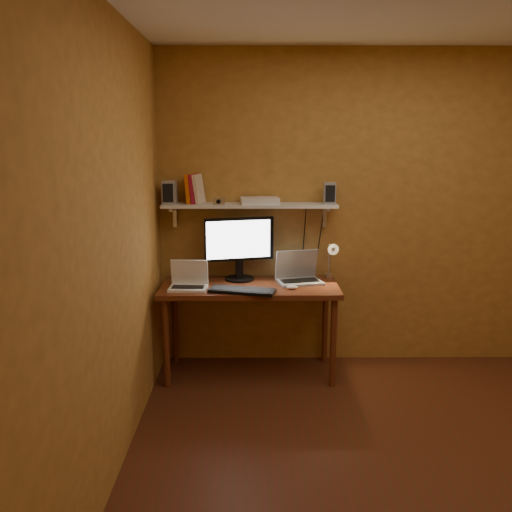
{
  "coord_description": "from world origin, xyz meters",
  "views": [
    {
      "loc": [
        -0.93,
        -2.87,
        1.87
      ],
      "look_at": [
        -0.9,
        1.18,
        1.01
      ],
      "focal_mm": 38.0,
      "sensor_mm": 36.0,
      "label": 1
    }
  ],
  "objects_px": {
    "mouse": "(292,287)",
    "shelf_camera": "(219,201)",
    "laptop": "(298,274)",
    "speaker_left": "(170,192)",
    "router": "(260,201)",
    "monitor": "(239,245)",
    "keyboard": "(242,291)",
    "netbook": "(189,281)",
    "speaker_right": "(329,193)",
    "desk_lamp": "(331,256)",
    "desk": "(250,295)",
    "wall_shelf": "(250,206)"
  },
  "relations": [
    {
      "from": "mouse",
      "to": "shelf_camera",
      "type": "xyz_separation_m",
      "value": [
        -0.57,
        0.24,
        0.64
      ]
    },
    {
      "from": "laptop",
      "to": "speaker_left",
      "type": "relative_size",
      "value": 2.11
    },
    {
      "from": "router",
      "to": "monitor",
      "type": "bearing_deg",
      "value": -171.98
    },
    {
      "from": "laptop",
      "to": "monitor",
      "type": "bearing_deg",
      "value": 158.64
    },
    {
      "from": "monitor",
      "to": "keyboard",
      "type": "height_order",
      "value": "monitor"
    },
    {
      "from": "netbook",
      "to": "shelf_camera",
      "type": "bearing_deg",
      "value": 45.17
    },
    {
      "from": "netbook",
      "to": "speaker_right",
      "type": "bearing_deg",
      "value": 17.59
    },
    {
      "from": "shelf_camera",
      "to": "netbook",
      "type": "bearing_deg",
      "value": -137.83
    },
    {
      "from": "speaker_left",
      "to": "router",
      "type": "distance_m",
      "value": 0.72
    },
    {
      "from": "speaker_right",
      "to": "desk_lamp",
      "type": "bearing_deg",
      "value": -73.83
    },
    {
      "from": "monitor",
      "to": "shelf_camera",
      "type": "distance_m",
      "value": 0.4
    },
    {
      "from": "mouse",
      "to": "keyboard",
      "type": "bearing_deg",
      "value": -169.48
    },
    {
      "from": "mouse",
      "to": "router",
      "type": "xyz_separation_m",
      "value": [
        -0.25,
        0.32,
        0.63
      ]
    },
    {
      "from": "desk",
      "to": "shelf_camera",
      "type": "height_order",
      "value": "shelf_camera"
    },
    {
      "from": "monitor",
      "to": "laptop",
      "type": "distance_m",
      "value": 0.53
    },
    {
      "from": "monitor",
      "to": "speaker_right",
      "type": "bearing_deg",
      "value": -11.98
    },
    {
      "from": "desk",
      "to": "keyboard",
      "type": "distance_m",
      "value": 0.24
    },
    {
      "from": "speaker_left",
      "to": "wall_shelf",
      "type": "bearing_deg",
      "value": 6.89
    },
    {
      "from": "wall_shelf",
      "to": "router",
      "type": "height_order",
      "value": "router"
    },
    {
      "from": "desk_lamp",
      "to": "speaker_right",
      "type": "relative_size",
      "value": 2.21
    },
    {
      "from": "laptop",
      "to": "shelf_camera",
      "type": "bearing_deg",
      "value": 165.49
    },
    {
      "from": "wall_shelf",
      "to": "router",
      "type": "xyz_separation_m",
      "value": [
        0.08,
        -0.0,
        0.04
      ]
    },
    {
      "from": "monitor",
      "to": "keyboard",
      "type": "distance_m",
      "value": 0.47
    },
    {
      "from": "netbook",
      "to": "monitor",
      "type": "bearing_deg",
      "value": 37.04
    },
    {
      "from": "keyboard",
      "to": "router",
      "type": "relative_size",
      "value": 1.64
    },
    {
      "from": "netbook",
      "to": "keyboard",
      "type": "relative_size",
      "value": 0.6
    },
    {
      "from": "speaker_right",
      "to": "router",
      "type": "distance_m",
      "value": 0.56
    },
    {
      "from": "shelf_camera",
      "to": "router",
      "type": "bearing_deg",
      "value": 13.37
    },
    {
      "from": "monitor",
      "to": "netbook",
      "type": "distance_m",
      "value": 0.52
    },
    {
      "from": "wall_shelf",
      "to": "monitor",
      "type": "bearing_deg",
      "value": -163.05
    },
    {
      "from": "monitor",
      "to": "desk_lamp",
      "type": "relative_size",
      "value": 1.5
    },
    {
      "from": "speaker_left",
      "to": "router",
      "type": "bearing_deg",
      "value": 6.49
    },
    {
      "from": "netbook",
      "to": "router",
      "type": "relative_size",
      "value": 0.98
    },
    {
      "from": "laptop",
      "to": "shelf_camera",
      "type": "relative_size",
      "value": 4.24
    },
    {
      "from": "desk_lamp",
      "to": "shelf_camera",
      "type": "relative_size",
      "value": 4.03
    },
    {
      "from": "speaker_right",
      "to": "monitor",
      "type": "bearing_deg",
      "value": -177.43
    },
    {
      "from": "netbook",
      "to": "router",
      "type": "bearing_deg",
      "value": 30.25
    },
    {
      "from": "desk",
      "to": "netbook",
      "type": "xyz_separation_m",
      "value": [
        -0.47,
        -0.09,
        0.14
      ]
    },
    {
      "from": "mouse",
      "to": "speaker_left",
      "type": "relative_size",
      "value": 0.47
    },
    {
      "from": "mouse",
      "to": "speaker_right",
      "type": "xyz_separation_m",
      "value": [
        0.31,
        0.32,
        0.69
      ]
    },
    {
      "from": "desk_lamp",
      "to": "speaker_right",
      "type": "xyz_separation_m",
      "value": [
        -0.02,
        0.07,
        0.5
      ]
    },
    {
      "from": "router",
      "to": "wall_shelf",
      "type": "bearing_deg",
      "value": 177.82
    },
    {
      "from": "desk_lamp",
      "to": "speaker_left",
      "type": "height_order",
      "value": "speaker_left"
    },
    {
      "from": "mouse",
      "to": "speaker_right",
      "type": "distance_m",
      "value": 0.83
    },
    {
      "from": "desk",
      "to": "desk_lamp",
      "type": "xyz_separation_m",
      "value": [
        0.66,
        0.13,
        0.29
      ]
    },
    {
      "from": "desk",
      "to": "netbook",
      "type": "height_order",
      "value": "netbook"
    },
    {
      "from": "monitor",
      "to": "netbook",
      "type": "xyz_separation_m",
      "value": [
        -0.39,
        -0.26,
        -0.23
      ]
    },
    {
      "from": "keyboard",
      "to": "monitor",
      "type": "bearing_deg",
      "value": 108.51
    },
    {
      "from": "desk",
      "to": "shelf_camera",
      "type": "bearing_deg",
      "value": 154.88
    },
    {
      "from": "laptop",
      "to": "desk_lamp",
      "type": "height_order",
      "value": "desk_lamp"
    }
  ]
}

